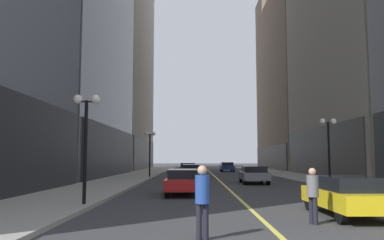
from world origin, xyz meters
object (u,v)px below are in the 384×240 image
Objects in this scene: car_green at (191,171)px; pedestrian_in_blue_hoodie at (202,196)px; car_maroon at (188,168)px; street_lamp_left_far at (150,144)px; car_yellow at (348,195)px; street_lamp_left_near at (86,124)px; car_blue at (227,166)px; car_red at (183,181)px; pedestrian_in_grey_suit at (313,191)px; car_grey at (254,174)px; street_lamp_right_mid at (328,137)px.

pedestrian_in_blue_hoodie is at bearing -88.92° from car_green.
street_lamp_left_far reaches higher than car_maroon.
pedestrian_in_blue_hoodie is at bearing -80.96° from street_lamp_left_far.
car_yellow is at bearing -69.04° from street_lamp_left_far.
street_lamp_left_near is at bearing 126.95° from pedestrian_in_blue_hoodie.
car_blue is (5.38, 8.53, -0.00)m from car_maroon.
pedestrian_in_grey_suit is at bearing -66.24° from car_red.
car_grey is 1.05× the size of street_lamp_left_far.
car_green is at bearing -87.50° from car_maroon.
car_green is at bearing 88.91° from car_red.
street_lamp_left_far reaches higher than pedestrian_in_grey_suit.
pedestrian_in_grey_suit is 0.37× the size of street_lamp_left_near.
street_lamp_left_far is (-3.66, 16.61, 2.54)m from car_red.
pedestrian_in_grey_suit is at bearing -83.21° from car_maroon.
car_red is at bearing 113.76° from pedestrian_in_grey_suit.
car_red is at bearing 56.64° from street_lamp_left_near.
car_red is 1.08× the size of car_blue.
car_grey and car_maroon have the same top height.
pedestrian_in_blue_hoodie reaches higher than car_maroon.
pedestrian_in_blue_hoodie is 0.39× the size of street_lamp_left_near.
car_red is at bearing -156.43° from street_lamp_right_mid.
pedestrian_in_grey_suit reaches higher than car_blue.
pedestrian_in_grey_suit is at bearing -93.17° from car_grey.
car_maroon is 2.39× the size of pedestrian_in_blue_hoodie.
car_green is 19.90m from car_blue.
street_lamp_left_near is 1.00× the size of street_lamp_left_far.
street_lamp_right_mid reaches higher than pedestrian_in_grey_suit.
street_lamp_left_near is at bearing -100.51° from car_green.
car_red is 1.05× the size of street_lamp_left_far.
car_yellow is at bearing -13.44° from street_lamp_left_near.
car_grey is at bearing -40.75° from street_lamp_left_far.
car_maroon is at bearing 70.66° from street_lamp_left_far.
car_grey is at bearing 128.51° from street_lamp_right_mid.
car_green is 1.14× the size of car_maroon.
street_lamp_right_mid is at bearing 61.75° from pedestrian_in_blue_hoodie.
car_grey and car_blue have the same top height.
car_yellow and car_grey have the same top height.
car_red is at bearing -119.46° from car_grey.
car_red is 1.05× the size of street_lamp_right_mid.
pedestrian_in_grey_suit reaches higher than car_green.
street_lamp_left_near is 15.97m from street_lamp_right_mid.
car_maroon is 2.56× the size of pedestrian_in_grey_suit.
pedestrian_in_grey_suit is at bearing -25.77° from street_lamp_left_near.
street_lamp_left_far is (-8.77, 7.56, 2.54)m from car_grey.
pedestrian_in_blue_hoodie reaches higher than car_grey.
street_lamp_left_near is (-3.96, -21.35, 2.54)m from car_green.
car_yellow is 2.72× the size of pedestrian_in_grey_suit.
car_grey is 21.00m from pedestrian_in_blue_hoodie.
car_red is at bearing -91.09° from car_green.
pedestrian_in_blue_hoodie is 17.73m from street_lamp_right_mid.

